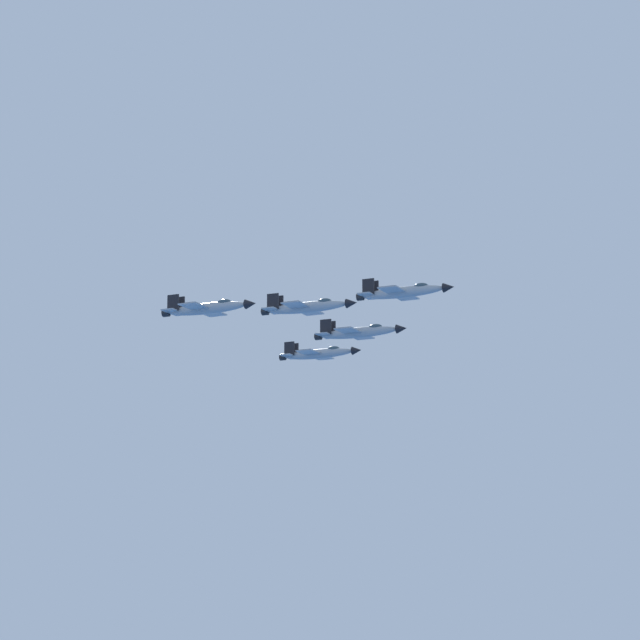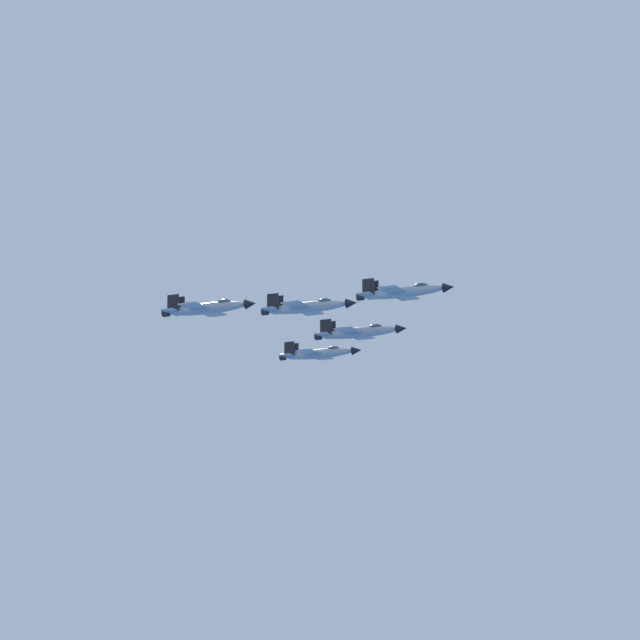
{
  "view_description": "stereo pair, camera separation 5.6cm",
  "coord_description": "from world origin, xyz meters",
  "px_view_note": "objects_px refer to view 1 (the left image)",
  "views": [
    {
      "loc": [
        223.39,
        96.08,
        95.87
      ],
      "look_at": [
        -27.14,
        9.04,
        153.44
      ],
      "focal_mm": 83.38,
      "sensor_mm": 36.0,
      "label": 1
    },
    {
      "loc": [
        223.37,
        96.13,
        95.87
      ],
      "look_at": [
        -27.14,
        9.04,
        153.44
      ],
      "focal_mm": 83.38,
      "sensor_mm": 36.0,
      "label": 2
    }
  ],
  "objects_px": {
    "jet_left_outer": "(319,353)",
    "jet_right_wingman": "(307,307)",
    "jet_lead": "(403,292)",
    "jet_left_wingman": "(359,332)",
    "jet_right_outer": "(207,308)"
  },
  "relations": [
    {
      "from": "jet_lead",
      "to": "jet_right_outer",
      "type": "bearing_deg",
      "value": -138.53
    },
    {
      "from": "jet_left_wingman",
      "to": "jet_right_outer",
      "type": "relative_size",
      "value": 1.03
    },
    {
      "from": "jet_lead",
      "to": "jet_right_wingman",
      "type": "xyz_separation_m",
      "value": [
        10.24,
        -14.61,
        -3.89
      ]
    },
    {
      "from": "jet_left_outer",
      "to": "jet_lead",
      "type": "bearing_deg",
      "value": -39.3
    },
    {
      "from": "jet_lead",
      "to": "jet_right_outer",
      "type": "xyz_separation_m",
      "value": [
        20.47,
        -29.21,
        -5.19
      ]
    },
    {
      "from": "jet_left_wingman",
      "to": "jet_right_wingman",
      "type": "height_order",
      "value": "jet_right_wingman"
    },
    {
      "from": "jet_left_wingman",
      "to": "jet_left_outer",
      "type": "distance_m",
      "value": 17.86
    },
    {
      "from": "jet_right_wingman",
      "to": "jet_left_outer",
      "type": "distance_m",
      "value": 37.24
    },
    {
      "from": "jet_lead",
      "to": "jet_left_wingman",
      "type": "height_order",
      "value": "jet_lead"
    },
    {
      "from": "jet_left_outer",
      "to": "jet_right_wingman",
      "type": "bearing_deg",
      "value": -67.52
    },
    {
      "from": "jet_right_wingman",
      "to": "jet_right_outer",
      "type": "distance_m",
      "value": 17.88
    },
    {
      "from": "jet_left_wingman",
      "to": "jet_left_outer",
      "type": "height_order",
      "value": "jet_left_wingman"
    },
    {
      "from": "jet_left_wingman",
      "to": "jet_right_outer",
      "type": "xyz_separation_m",
      "value": [
        33.24,
        -16.76,
        -1.16
      ]
    },
    {
      "from": "jet_right_wingman",
      "to": "jet_left_outer",
      "type": "bearing_deg",
      "value": 110.72
    },
    {
      "from": "jet_left_outer",
      "to": "jet_right_outer",
      "type": "xyz_separation_m",
      "value": [
        46.01,
        -4.3,
        -0.19
      ]
    }
  ]
}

